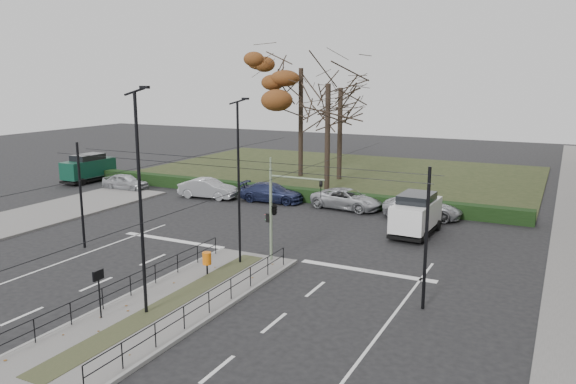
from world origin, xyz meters
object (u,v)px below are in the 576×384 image
object	(u,v)px
green_van	(89,168)
parked_car_fifth	(422,208)
rust_tree	(301,68)
bare_tree_center	(341,95)
streetlamp_median_far	(239,181)
parked_car_fourth	(347,199)
parked_car_second	(208,188)
parked_car_first	(125,182)
streetlamp_median_near	(141,202)
parked_car_third	(272,192)
white_van	(416,213)
info_panel	(98,281)
litter_bin	(207,259)
bare_tree_near	(328,92)
traffic_light	(276,208)

from	to	relation	value
green_van	parked_car_fifth	xyz separation A→B (m)	(30.70, 0.19, -0.60)
rust_tree	bare_tree_center	distance (m)	4.66
streetlamp_median_far	parked_car_fourth	bearing A→B (deg)	88.24
streetlamp_median_far	parked_car_fifth	bearing A→B (deg)	66.70
streetlamp_median_far	parked_car_second	distance (m)	17.16
parked_car_first	bare_tree_center	world-z (taller)	bare_tree_center
streetlamp_median_near	parked_car_fourth	xyz separation A→B (m)	(0.57, 21.35, -4.00)
parked_car_third	parked_car_fifth	xyz separation A→B (m)	(11.66, 0.10, 0.00)
parked_car_third	parked_car_fourth	bearing A→B (deg)	-91.35
white_van	green_van	distance (m)	31.55
streetlamp_median_near	green_van	bearing A→B (deg)	139.63
rust_tree	info_panel	bearing A→B (deg)	-78.09
litter_bin	bare_tree_near	distance (m)	23.05
streetlamp_median_far	bare_tree_near	distance (m)	20.06
bare_tree_center	bare_tree_near	world-z (taller)	bare_tree_near
info_panel	green_van	world-z (taller)	green_van
traffic_light	white_van	distance (m)	10.17
parked_car_third	rust_tree	distance (m)	14.94
white_van	parked_car_fourth	bearing A→B (deg)	143.73
traffic_light	parked_car_fourth	bearing A→B (deg)	94.47
parked_car_third	white_van	distance (m)	12.95
traffic_light	rust_tree	world-z (taller)	rust_tree
info_panel	bare_tree_near	xyz separation A→B (m)	(-1.92, 27.68, 6.63)
traffic_light	litter_bin	distance (m)	4.40
info_panel	parked_car_first	xyz separation A→B (m)	(-17.64, 20.70, -1.00)
parked_car_third	white_van	world-z (taller)	white_van
litter_bin	streetlamp_median_near	world-z (taller)	streetlamp_median_near
parked_car_third	white_van	xyz separation A→B (m)	(12.25, -4.15, 0.59)
green_van	bare_tree_center	bearing A→B (deg)	28.95
parked_car_fourth	bare_tree_center	xyz separation A→B (m)	(-4.85, 10.73, 7.18)
bare_tree_center	parked_car_fifth	distance (m)	16.79
parked_car_second	bare_tree_near	xyz separation A→B (m)	(7.50, 6.56, 7.55)
rust_tree	parked_car_fifth	distance (m)	20.54
rust_tree	streetlamp_median_near	bearing A→B (deg)	-75.52
litter_bin	parked_car_fifth	world-z (taller)	parked_car_fifth
parked_car_third	white_van	size ratio (longest dim) A/B	1.02
info_panel	white_van	xyz separation A→B (m)	(8.01, 18.04, -0.37)
litter_bin	green_van	size ratio (longest dim) A/B	0.21
streetlamp_median_far	traffic_light	bearing A→B (deg)	37.61
parked_car_third	info_panel	bearing A→B (deg)	-174.14
info_panel	traffic_light	bearing A→B (deg)	73.12
info_panel	bare_tree_center	distance (m)	34.01
parked_car_second	bare_tree_center	distance (m)	15.50
traffic_light	parked_car_third	bearing A→B (deg)	119.08
litter_bin	parked_car_second	size ratio (longest dim) A/B	0.23
traffic_light	parked_car_second	xyz separation A→B (m)	(-12.28, 11.70, -2.17)
info_panel	parked_car_first	size ratio (longest dim) A/B	0.48
streetlamp_median_far	white_van	xyz separation A→B (m)	(6.62, 9.75, -3.07)
streetlamp_median_near	streetlamp_median_far	distance (m)	7.08
parked_car_second	rust_tree	distance (m)	15.66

